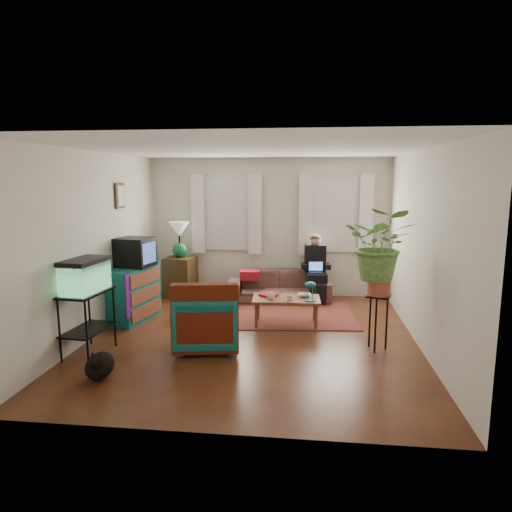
# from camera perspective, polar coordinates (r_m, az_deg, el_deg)

# --- Properties ---
(floor) EXTENTS (4.50, 5.00, 0.01)m
(floor) POSITION_cam_1_polar(r_m,az_deg,el_deg) (6.55, -0.41, -10.11)
(floor) COLOR #4F2B14
(floor) RESTS_ON ground
(ceiling) EXTENTS (4.50, 5.00, 0.01)m
(ceiling) POSITION_cam_1_polar(r_m,az_deg,el_deg) (6.18, -0.44, 13.21)
(ceiling) COLOR white
(ceiling) RESTS_ON wall_back
(wall_back) EXTENTS (4.50, 0.01, 2.60)m
(wall_back) POSITION_cam_1_polar(r_m,az_deg,el_deg) (8.70, 1.58, 3.59)
(wall_back) COLOR silver
(wall_back) RESTS_ON floor
(wall_front) EXTENTS (4.50, 0.01, 2.60)m
(wall_front) POSITION_cam_1_polar(r_m,az_deg,el_deg) (3.81, -5.01, -4.28)
(wall_front) COLOR silver
(wall_front) RESTS_ON floor
(wall_left) EXTENTS (0.01, 5.00, 2.60)m
(wall_left) POSITION_cam_1_polar(r_m,az_deg,el_deg) (6.88, -19.37, 1.45)
(wall_left) COLOR silver
(wall_left) RESTS_ON floor
(wall_right) EXTENTS (0.01, 5.00, 2.60)m
(wall_right) POSITION_cam_1_polar(r_m,az_deg,el_deg) (6.37, 20.10, 0.79)
(wall_right) COLOR silver
(wall_right) RESTS_ON floor
(window_left) EXTENTS (1.08, 0.04, 1.38)m
(window_left) POSITION_cam_1_polar(r_m,az_deg,el_deg) (8.77, -3.66, 5.26)
(window_left) COLOR white
(window_left) RESTS_ON wall_back
(window_right) EXTENTS (1.08, 0.04, 1.38)m
(window_right) POSITION_cam_1_polar(r_m,az_deg,el_deg) (8.64, 9.90, 5.08)
(window_right) COLOR white
(window_right) RESTS_ON wall_back
(curtains_left) EXTENTS (1.36, 0.06, 1.50)m
(curtains_left) POSITION_cam_1_polar(r_m,az_deg,el_deg) (8.69, -3.75, 5.22)
(curtains_left) COLOR white
(curtains_left) RESTS_ON wall_back
(curtains_right) EXTENTS (1.36, 0.06, 1.50)m
(curtains_right) POSITION_cam_1_polar(r_m,az_deg,el_deg) (8.56, 9.93, 5.04)
(curtains_right) COLOR white
(curtains_right) RESTS_ON wall_back
(picture_frame) EXTENTS (0.04, 0.32, 0.40)m
(picture_frame) POSITION_cam_1_polar(r_m,az_deg,el_deg) (7.58, -16.60, 7.24)
(picture_frame) COLOR #3D2616
(picture_frame) RESTS_ON wall_left
(area_rug) EXTENTS (2.13, 1.77, 0.01)m
(area_rug) POSITION_cam_1_polar(r_m,az_deg,el_deg) (7.59, 4.61, -7.31)
(area_rug) COLOR maroon
(area_rug) RESTS_ON floor
(sofa) EXTENTS (1.93, 0.94, 0.73)m
(sofa) POSITION_cam_1_polar(r_m,az_deg,el_deg) (8.40, 2.89, -3.12)
(sofa) COLOR brown
(sofa) RESTS_ON floor
(seated_person) EXTENTS (0.53, 0.62, 1.10)m
(seated_person) POSITION_cam_1_polar(r_m,az_deg,el_deg) (8.42, 7.45, -1.84)
(seated_person) COLOR black
(seated_person) RESTS_ON sofa
(side_table) EXTENTS (0.59, 0.59, 0.75)m
(side_table) POSITION_cam_1_polar(r_m,az_deg,el_deg) (8.81, -9.42, -2.56)
(side_table) COLOR #412A18
(side_table) RESTS_ON floor
(table_lamp) EXTENTS (0.44, 0.44, 0.68)m
(table_lamp) POSITION_cam_1_polar(r_m,az_deg,el_deg) (8.69, -9.54, 1.93)
(table_lamp) COLOR white
(table_lamp) RESTS_ON side_table
(dresser) EXTENTS (0.65, 1.02, 0.85)m
(dresser) POSITION_cam_1_polar(r_m,az_deg,el_deg) (7.48, -15.19, -4.55)
(dresser) COLOR #126B6E
(dresser) RESTS_ON floor
(crt_tv) EXTENTS (0.60, 0.57, 0.45)m
(crt_tv) POSITION_cam_1_polar(r_m,az_deg,el_deg) (7.42, -14.89, 0.48)
(crt_tv) COLOR black
(crt_tv) RESTS_ON dresser
(aquarium_stand) EXTENTS (0.48, 0.77, 0.82)m
(aquarium_stand) POSITION_cam_1_polar(r_m,az_deg,el_deg) (6.21, -20.25, -7.88)
(aquarium_stand) COLOR black
(aquarium_stand) RESTS_ON floor
(aquarium) EXTENTS (0.43, 0.70, 0.43)m
(aquarium) POSITION_cam_1_polar(r_m,az_deg,el_deg) (6.06, -20.59, -2.24)
(aquarium) COLOR #7FD899
(aquarium) RESTS_ON aquarium_stand
(black_cat) EXTENTS (0.41, 0.51, 0.38)m
(black_cat) POSITION_cam_1_polar(r_m,az_deg,el_deg) (5.50, -18.96, -12.53)
(black_cat) COLOR black
(black_cat) RESTS_ON floor
(armchair) EXTENTS (0.93, 0.89, 0.83)m
(armchair) POSITION_cam_1_polar(r_m,az_deg,el_deg) (6.09, -6.22, -7.59)
(armchair) COLOR navy
(armchair) RESTS_ON floor
(serape_throw) EXTENTS (0.86, 0.33, 0.69)m
(serape_throw) POSITION_cam_1_polar(r_m,az_deg,el_deg) (5.74, -6.41, -6.88)
(serape_throw) COLOR #9E0A0A
(serape_throw) RESTS_ON armchair
(coffee_table) EXTENTS (1.04, 0.60, 0.42)m
(coffee_table) POSITION_cam_1_polar(r_m,az_deg,el_deg) (7.04, 3.79, -6.91)
(coffee_table) COLOR brown
(coffee_table) RESTS_ON floor
(cup_a) EXTENTS (0.12, 0.12, 0.09)m
(cup_a) POSITION_cam_1_polar(r_m,az_deg,el_deg) (6.89, 1.87, -5.07)
(cup_a) COLOR white
(cup_a) RESTS_ON coffee_table
(cup_b) EXTENTS (0.10, 0.10, 0.09)m
(cup_b) POSITION_cam_1_polar(r_m,az_deg,el_deg) (6.81, 4.20, -5.27)
(cup_b) COLOR beige
(cup_b) RESTS_ON coffee_table
(bowl) EXTENTS (0.21, 0.21, 0.05)m
(bowl) POSITION_cam_1_polar(r_m,az_deg,el_deg) (7.07, 6.07, -4.89)
(bowl) COLOR white
(bowl) RESTS_ON coffee_table
(snack_tray) EXTENTS (0.33, 0.33, 0.04)m
(snack_tray) POSITION_cam_1_polar(r_m,az_deg,el_deg) (7.12, 1.57, -4.80)
(snack_tray) COLOR #B21414
(snack_tray) RESTS_ON coffee_table
(birdcage) EXTENTS (0.17, 0.17, 0.30)m
(birdcage) POSITION_cam_1_polar(r_m,az_deg,el_deg) (6.82, 6.78, -4.38)
(birdcage) COLOR #115B6B
(birdcage) RESTS_ON coffee_table
(plant_stand) EXTENTS (0.39, 0.39, 0.74)m
(plant_stand) POSITION_cam_1_polar(r_m,az_deg,el_deg) (6.19, 14.93, -8.03)
(plant_stand) COLOR black
(plant_stand) RESTS_ON floor
(potted_plant) EXTENTS (1.03, 0.96, 0.94)m
(potted_plant) POSITION_cam_1_polar(r_m,az_deg,el_deg) (5.99, 15.29, 0.03)
(potted_plant) COLOR #599947
(potted_plant) RESTS_ON plant_stand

